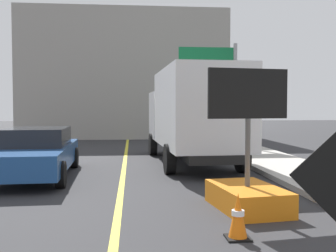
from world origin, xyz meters
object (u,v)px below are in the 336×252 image
object	(u,v)px
pickup_car	(37,152)
traffic_cone_mid_lane	(238,216)
highway_guide_sign	(219,77)
box_truck	(193,114)
arrow_board_trailer	(247,185)

from	to	relation	value
pickup_car	traffic_cone_mid_lane	bearing A→B (deg)	-53.40
highway_guide_sign	traffic_cone_mid_lane	size ratio (longest dim) A/B	7.26
box_truck	traffic_cone_mid_lane	size ratio (longest dim) A/B	10.79
arrow_board_trailer	highway_guide_sign	size ratio (longest dim) A/B	0.54
pickup_car	highway_guide_sign	size ratio (longest dim) A/B	1.02
pickup_car	box_truck	bearing A→B (deg)	24.21
pickup_car	traffic_cone_mid_lane	size ratio (longest dim) A/B	7.39
box_truck	highway_guide_sign	bearing A→B (deg)	67.67
arrow_board_trailer	box_truck	world-z (taller)	box_truck
pickup_car	highway_guide_sign	world-z (taller)	highway_guide_sign
arrow_board_trailer	traffic_cone_mid_lane	bearing A→B (deg)	-110.95
box_truck	traffic_cone_mid_lane	distance (m)	8.03
arrow_board_trailer	traffic_cone_mid_lane	distance (m)	1.78
traffic_cone_mid_lane	pickup_car	bearing A→B (deg)	126.60
box_truck	pickup_car	size ratio (longest dim) A/B	1.46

